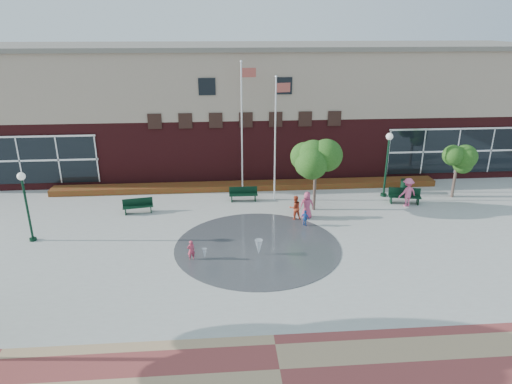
{
  "coord_description": "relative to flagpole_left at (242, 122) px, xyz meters",
  "views": [
    {
      "loc": [
        -1.73,
        -17.62,
        10.69
      ],
      "look_at": [
        0.0,
        4.0,
        2.6
      ],
      "focal_mm": 32.0,
      "sensor_mm": 36.0,
      "label": 1
    }
  ],
  "objects": [
    {
      "name": "ground",
      "position": [
        0.3,
        -11.01,
        -4.76
      ],
      "size": [
        120.0,
        120.0,
        0.0
      ],
      "primitive_type": "plane",
      "color": "#666056",
      "rests_on": "ground"
    },
    {
      "name": "plaza_concrete",
      "position": [
        0.3,
        -7.01,
        -4.75
      ],
      "size": [
        46.0,
        18.0,
        0.01
      ],
      "primitive_type": "cube",
      "color": "#A8A8A0",
      "rests_on": "ground"
    },
    {
      "name": "splash_pad",
      "position": [
        0.3,
        -8.01,
        -4.75
      ],
      "size": [
        8.4,
        8.4,
        0.01
      ],
      "primitive_type": "cylinder",
      "color": "#383A3D",
      "rests_on": "ground"
    },
    {
      "name": "library_building",
      "position": [
        0.3,
        6.47,
        -0.11
      ],
      "size": [
        44.4,
        10.4,
        9.2
      ],
      "color": "#4E1618",
      "rests_on": "ground"
    },
    {
      "name": "flower_bed",
      "position": [
        0.3,
        0.59,
        -4.76
      ],
      "size": [
        26.0,
        1.2,
        0.4
      ],
      "primitive_type": "cube",
      "color": "#A60D0F",
      "rests_on": "ground"
    },
    {
      "name": "flagpole_left",
      "position": [
        0.0,
        0.0,
        0.0
      ],
      "size": [
        1.0,
        0.21,
        8.54
      ],
      "rotation": [
        0.0,
        0.0,
        0.13
      ],
      "color": "white",
      "rests_on": "ground"
    },
    {
      "name": "flagpole_right",
      "position": [
        1.94,
        -1.66,
        -0.4
      ],
      "size": [
        0.95,
        0.26,
        7.8
      ],
      "rotation": [
        0.0,
        0.0,
        0.2
      ],
      "color": "white",
      "rests_on": "ground"
    },
    {
      "name": "lamp_left",
      "position": [
        -11.31,
        -6.39,
        -2.43
      ],
      "size": [
        0.4,
        0.4,
        3.74
      ],
      "color": "black",
      "rests_on": "ground"
    },
    {
      "name": "lamp_right",
      "position": [
        9.12,
        -1.51,
        -2.13
      ],
      "size": [
        0.45,
        0.45,
        4.22
      ],
      "color": "black",
      "rests_on": "ground"
    },
    {
      "name": "bench_left",
      "position": [
        -6.43,
        -3.1,
        -4.47
      ],
      "size": [
        1.81,
        0.79,
        0.88
      ],
      "rotation": [
        0.0,
        0.0,
        0.18
      ],
      "color": "black",
      "rests_on": "ground"
    },
    {
      "name": "bench_mid",
      "position": [
        -0.07,
        -1.63,
        -4.47
      ],
      "size": [
        1.79,
        0.51,
        0.9
      ],
      "rotation": [
        0.0,
        0.0,
        0.01
      ],
      "color": "black",
      "rests_on": "ground"
    },
    {
      "name": "bench_right",
      "position": [
        9.95,
        -2.88,
        -4.44
      ],
      "size": [
        2.02,
        0.94,
        0.98
      ],
      "rotation": [
        0.0,
        0.0,
        -0.21
      ],
      "color": "black",
      "rests_on": "ground"
    },
    {
      "name": "trash_can",
      "position": [
        10.65,
        -1.12,
        -4.27
      ],
      "size": [
        0.59,
        0.59,
        0.96
      ],
      "color": "black",
      "rests_on": "ground"
    },
    {
      "name": "tree_mid",
      "position": [
        4.1,
        -3.42,
        -1.58
      ],
      "size": [
        2.58,
        2.58,
        4.36
      ],
      "color": "#493730",
      "rests_on": "ground"
    },
    {
      "name": "tree_small_right",
      "position": [
        13.5,
        -2.04,
        -2.24
      ],
      "size": [
        2.02,
        2.02,
        3.45
      ],
      "color": "#493730",
      "rests_on": "ground"
    },
    {
      "name": "water_jet_a",
      "position": [
        0.29,
        -8.87,
        -4.76
      ],
      "size": [
        0.4,
        0.4,
        0.78
      ],
      "primitive_type": "cone",
      "rotation": [
        3.14,
        0.0,
        0.0
      ],
      "color": "white",
      "rests_on": "ground"
    },
    {
      "name": "water_jet_b",
      "position": [
        -2.34,
        -9.03,
        -4.76
      ],
      "size": [
        0.22,
        0.22,
        0.5
      ],
      "primitive_type": "cone",
      "rotation": [
        3.14,
        0.0,
        0.0
      ],
      "color": "white",
      "rests_on": "ground"
    },
    {
      "name": "child_splash",
      "position": [
        -2.97,
        -9.1,
        -4.25
      ],
      "size": [
        0.43,
        0.36,
        1.02
      ],
      "primitive_type": "imported",
      "rotation": [
        0.0,
        0.0,
        3.48
      ],
      "color": "#C43952",
      "rests_on": "ground"
    },
    {
      "name": "adult_red",
      "position": [
        2.73,
        -4.72,
        -4.03
      ],
      "size": [
        0.81,
        0.7,
        1.45
      ],
      "primitive_type": "imported",
      "rotation": [
        0.0,
        0.0,
        3.38
      ],
      "color": "#CB4727",
      "rests_on": "ground"
    },
    {
      "name": "adult_pink",
      "position": [
        3.45,
        -4.58,
        -3.96
      ],
      "size": [
        0.86,
        0.64,
        1.6
      ],
      "primitive_type": "imported",
      "rotation": [
        0.0,
        0.0,
        2.96
      ],
      "color": "#C1446A",
      "rests_on": "ground"
    },
    {
      "name": "child_blue",
      "position": [
        3.15,
        -5.7,
        -4.29
      ],
      "size": [
        0.55,
        0.55,
        0.93
      ],
      "primitive_type": "imported",
      "rotation": [
        0.0,
        0.0,
        2.36
      ],
      "color": "#2155AA",
      "rests_on": "ground"
    },
    {
      "name": "person_bench",
      "position": [
        9.93,
        -3.28,
        -3.85
      ],
      "size": [
        1.31,
        0.96,
        1.81
      ],
      "primitive_type": "imported",
      "rotation": [
        0.0,
        0.0,
        3.41
      ],
      "color": "#E85B8A",
      "rests_on": "ground"
    }
  ]
}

